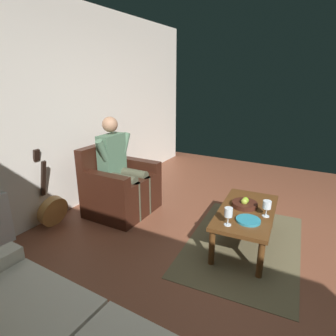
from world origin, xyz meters
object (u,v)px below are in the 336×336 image
object	(u,v)px
fruit_bowl	(245,204)
coffee_table	(246,215)
wine_glass_far	(267,206)
armchair	(120,189)
guitar	(52,209)
wine_glass_near	(228,213)
person_seated	(120,163)
decorative_dish	(248,220)

from	to	relation	value
fruit_bowl	coffee_table	bearing A→B (deg)	31.13
coffee_table	wine_glass_far	bearing A→B (deg)	76.61
armchair	guitar	distance (m)	0.87
guitar	wine_glass_far	xyz separation A→B (m)	(-0.69, 2.37, 0.31)
wine_glass_near	wine_glass_far	xyz separation A→B (m)	(-0.36, 0.28, -0.00)
armchair	person_seated	world-z (taller)	person_seated
guitar	wine_glass_far	size ratio (longest dim) A/B	5.64
guitar	fruit_bowl	world-z (taller)	guitar
wine_glass_far	guitar	bearing A→B (deg)	-73.86
wine_glass_near	fruit_bowl	xyz separation A→B (m)	(-0.48, 0.04, -0.09)
armchair	wine_glass_far	bearing A→B (deg)	88.81
fruit_bowl	decorative_dish	world-z (taller)	fruit_bowl
wine_glass_near	decorative_dish	bearing A→B (deg)	137.34
guitar	fruit_bowl	bearing A→B (deg)	110.74
wine_glass_far	person_seated	bearing A→B (deg)	-90.84
guitar	decorative_dish	bearing A→B (deg)	102.40
wine_glass_near	decorative_dish	xyz separation A→B (m)	(-0.17, 0.15, -0.11)
armchair	wine_glass_near	xyz separation A→B (m)	(0.39, 1.61, 0.21)
wine_glass_near	fruit_bowl	bearing A→B (deg)	175.70
person_seated	decorative_dish	xyz separation A→B (m)	(0.22, 1.74, -0.26)
wine_glass_far	fruit_bowl	distance (m)	0.29
person_seated	coffee_table	bearing A→B (deg)	90.37
armchair	wine_glass_near	bearing A→B (deg)	76.09
guitar	armchair	bearing A→B (deg)	145.79
person_seated	guitar	distance (m)	0.99
armchair	wine_glass_near	distance (m)	1.66
person_seated	fruit_bowl	size ratio (longest dim) A/B	4.69
armchair	person_seated	bearing A→B (deg)	90.00
wine_glass_near	decorative_dish	world-z (taller)	wine_glass_near
coffee_table	guitar	distance (m)	2.29
coffee_table	guitar	world-z (taller)	guitar
armchair	guitar	world-z (taller)	guitar
person_seated	decorative_dish	distance (m)	1.77
wine_glass_near	wine_glass_far	bearing A→B (deg)	141.86
coffee_table	guitar	xyz separation A→B (m)	(0.74, -2.17, -0.13)
armchair	wine_glass_far	xyz separation A→B (m)	(0.03, 1.89, 0.20)
guitar	wine_glass_far	world-z (taller)	guitar
decorative_dish	armchair	bearing A→B (deg)	-97.14
fruit_bowl	guitar	bearing A→B (deg)	-69.26
person_seated	decorative_dish	bearing A→B (deg)	82.40
fruit_bowl	armchair	bearing A→B (deg)	-86.81
guitar	wine_glass_near	size ratio (longest dim) A/B	5.36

